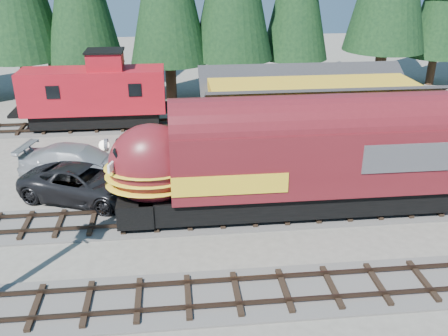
{
  "coord_description": "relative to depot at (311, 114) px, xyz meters",
  "views": [
    {
      "loc": [
        -8.09,
        -16.85,
        11.71
      ],
      "look_at": [
        -5.82,
        4.0,
        2.57
      ],
      "focal_mm": 40.0,
      "sensor_mm": 36.0,
      "label": 1
    }
  ],
  "objects": [
    {
      "name": "ground",
      "position": [
        0.0,
        -10.5,
        -2.96
      ],
      "size": [
        120.0,
        120.0,
        0.0
      ],
      "primitive_type": "plane",
      "color": "#6B665B",
      "rests_on": "ground"
    },
    {
      "name": "track_spur",
      "position": [
        -10.0,
        7.5,
        -2.9
      ],
      "size": [
        32.0,
        3.2,
        0.33
      ],
      "color": "#4C4947",
      "rests_on": "ground"
    },
    {
      "name": "depot",
      "position": [
        0.0,
        0.0,
        0.0
      ],
      "size": [
        12.8,
        7.0,
        5.3
      ],
      "color": "gold",
      "rests_on": "ground"
    },
    {
      "name": "locomotive",
      "position": [
        -3.33,
        -6.5,
        -0.37
      ],
      "size": [
        16.36,
        3.25,
        4.45
      ],
      "color": "black",
      "rests_on": "ground"
    },
    {
      "name": "caboose",
      "position": [
        -13.41,
        7.5,
        -0.42
      ],
      "size": [
        9.85,
        2.86,
        5.12
      ],
      "color": "black",
      "rests_on": "ground"
    },
    {
      "name": "pickup_truck_a",
      "position": [
        -12.68,
        -3.88,
        -2.06
      ],
      "size": [
        7.13,
        5.29,
        1.8
      ],
      "primitive_type": "imported",
      "rotation": [
        0.0,
        0.0,
        1.17
      ],
      "color": "black",
      "rests_on": "ground"
    },
    {
      "name": "pickup_truck_b",
      "position": [
        -13.25,
        -1.36,
        -1.99
      ],
      "size": [
        7.14,
        4.3,
        1.94
      ],
      "primitive_type": "imported",
      "rotation": [
        0.0,
        0.0,
        1.32
      ],
      "color": "#A6A9AD",
      "rests_on": "ground"
    }
  ]
}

